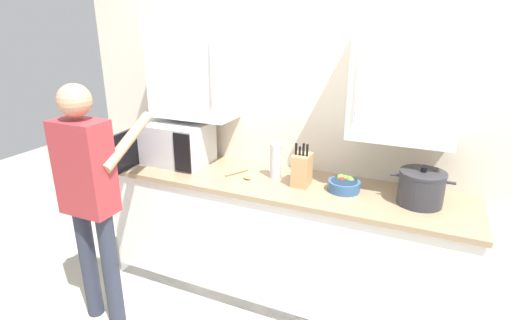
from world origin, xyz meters
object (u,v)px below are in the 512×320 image
(knife_block, at_px, (302,169))
(person_figure, at_px, (89,189))
(thermos_flask, at_px, (276,161))
(stock_pot, at_px, (421,188))
(wooden_spoon, at_px, (242,175))
(microwave_oven, at_px, (174,143))
(fruit_bowl, at_px, (344,184))

(knife_block, xyz_separation_m, person_figure, (-1.17, -0.75, -0.06))
(thermos_flask, bearing_deg, person_figure, -140.12)
(stock_pot, xyz_separation_m, person_figure, (-1.92, -0.77, -0.05))
(wooden_spoon, xyz_separation_m, thermos_flask, (0.23, 0.08, 0.12))
(microwave_oven, relative_size, person_figure, 0.44)
(wooden_spoon, distance_m, fruit_bowl, 0.73)
(fruit_bowl, xyz_separation_m, stock_pot, (0.47, -0.01, 0.06))
(wooden_spoon, relative_size, person_figure, 0.13)
(wooden_spoon, bearing_deg, thermos_flask, 18.97)
(thermos_flask, xyz_separation_m, person_figure, (-0.96, -0.80, -0.07))
(microwave_oven, height_order, thermos_flask, microwave_oven)
(wooden_spoon, distance_m, person_figure, 1.03)
(microwave_oven, xyz_separation_m, knife_block, (1.07, -0.03, -0.04))
(thermos_flask, bearing_deg, stock_pot, -1.88)
(wooden_spoon, distance_m, stock_pot, 1.20)
(fruit_bowl, relative_size, thermos_flask, 0.82)
(person_figure, bearing_deg, stock_pot, 21.78)
(microwave_oven, height_order, knife_block, microwave_oven)
(microwave_oven, xyz_separation_m, stock_pot, (1.82, -0.02, -0.05))
(microwave_oven, bearing_deg, person_figure, -97.43)
(wooden_spoon, bearing_deg, stock_pot, 2.24)
(knife_block, bearing_deg, microwave_oven, 178.23)
(fruit_bowl, relative_size, person_figure, 0.13)
(stock_pot, relative_size, knife_block, 1.20)
(wooden_spoon, xyz_separation_m, person_figure, (-0.73, -0.72, 0.05))
(microwave_oven, distance_m, person_figure, 0.80)
(wooden_spoon, xyz_separation_m, stock_pot, (1.19, 0.05, 0.10))
(wooden_spoon, height_order, stock_pot, stock_pot)
(thermos_flask, relative_size, stock_pot, 0.69)
(thermos_flask, xyz_separation_m, knife_block, (0.21, -0.05, -0.02))
(stock_pot, xyz_separation_m, knife_block, (-0.76, -0.02, 0.01))
(stock_pot, distance_m, person_figure, 2.07)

